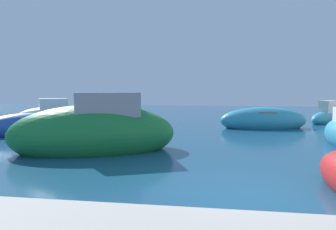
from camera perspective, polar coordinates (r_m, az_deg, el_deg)
name	(u,v)px	position (r m, az deg, el deg)	size (l,w,h in m)	color
ground	(247,197)	(6.69, 14.64, -14.67)	(80.00, 80.00, 0.00)	navy
moored_boat_0	(96,132)	(11.33, -13.45, -3.13)	(6.41, 4.51, 2.63)	#197233
moored_boat_1	(25,126)	(17.34, -25.34, -1.91)	(3.52, 4.55, 1.36)	#1E479E
moored_boat_2	(263,120)	(18.92, 17.49, -0.98)	(5.41, 2.74, 1.61)	teal
moored_boat_5	(132,118)	(19.97, -6.72, -0.55)	(3.99, 5.88, 1.58)	#1E479E
moored_boat_7	(49,115)	(22.96, -21.40, 0.03)	(4.35, 3.69, 1.98)	white
moored_boat_8	(326,117)	(23.52, 27.62, -0.28)	(3.20, 3.30, 1.78)	teal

